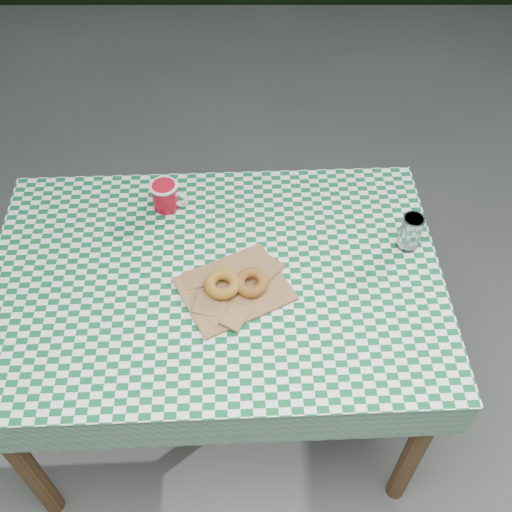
{
  "coord_description": "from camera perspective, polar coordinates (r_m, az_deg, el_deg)",
  "views": [
    {
      "loc": [
        0.18,
        -1.21,
        2.11
      ],
      "look_at": [
        0.18,
        -0.1,
        0.79
      ],
      "focal_mm": 42.65,
      "sensor_mm": 36.0,
      "label": 1
    }
  ],
  "objects": [
    {
      "name": "coffee_mug",
      "position": [
        1.89,
        -8.54,
        5.61
      ],
      "size": [
        0.2,
        0.2,
        0.09
      ],
      "primitive_type": null,
      "rotation": [
        0.0,
        0.0,
        -0.34
      ],
      "color": "#A40A1A",
      "rests_on": "tablecloth"
    },
    {
      "name": "table",
      "position": [
        2.03,
        -3.3,
        -8.53
      ],
      "size": [
        1.3,
        0.9,
        0.75
      ],
      "primitive_type": "cube",
      "rotation": [
        0.0,
        0.0,
        0.04
      ],
      "color": "#56331D",
      "rests_on": "ground"
    },
    {
      "name": "bagel_front",
      "position": [
        1.66,
        -3.17,
        -2.68
      ],
      "size": [
        0.11,
        0.11,
        0.03
      ],
      "primitive_type": "torus",
      "rotation": [
        0.0,
        0.0,
        -0.06
      ],
      "color": "#A16F21",
      "rests_on": "paper_bag"
    },
    {
      "name": "tablecloth",
      "position": [
        1.72,
        -3.85,
        -1.94
      ],
      "size": [
        1.32,
        0.92,
        0.01
      ],
      "primitive_type": "cube",
      "rotation": [
        0.0,
        0.0,
        0.04
      ],
      "color": "#0D572D",
      "rests_on": "table"
    },
    {
      "name": "ground",
      "position": [
        2.43,
        -4.41,
        -10.22
      ],
      "size": [
        60.0,
        60.0,
        0.0
      ],
      "primitive_type": "plane",
      "color": "#565651",
      "rests_on": "ground"
    },
    {
      "name": "bagel_back",
      "position": [
        1.67,
        -0.45,
        -2.51
      ],
      "size": [
        0.13,
        0.13,
        0.03
      ],
      "primitive_type": "torus",
      "rotation": [
        0.0,
        0.0,
        -0.48
      ],
      "color": "brown",
      "rests_on": "paper_bag"
    },
    {
      "name": "paper_bag",
      "position": [
        1.68,
        -2.04,
        -3.06
      ],
      "size": [
        0.36,
        0.33,
        0.02
      ],
      "primitive_type": "cube",
      "rotation": [
        0.0,
        0.0,
        0.49
      ],
      "color": "olive",
      "rests_on": "tablecloth"
    },
    {
      "name": "drinking_glass",
      "position": [
        1.8,
        14.27,
        2.17
      ],
      "size": [
        0.07,
        0.07,
        0.11
      ],
      "primitive_type": "cylinder",
      "rotation": [
        0.0,
        0.0,
        0.19
      ],
      "color": "silver",
      "rests_on": "tablecloth"
    }
  ]
}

